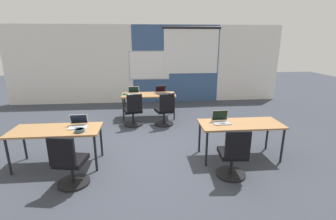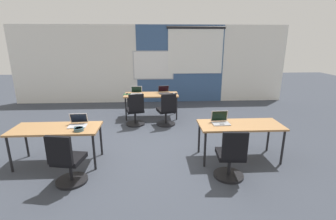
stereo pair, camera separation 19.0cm
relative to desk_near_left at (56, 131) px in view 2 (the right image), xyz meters
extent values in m
plane|color=#383D47|center=(1.75, 0.60, -0.66)|extent=(24.00, 24.00, 0.00)
cube|color=silver|center=(1.75, 4.80, 0.74)|extent=(10.00, 0.20, 2.80)
cube|color=#385684|center=(2.81, 4.69, 0.74)|extent=(3.19, 0.01, 2.80)
cube|color=#B7B7BC|center=(1.82, 4.69, 0.72)|extent=(1.48, 0.02, 1.04)
cube|color=white|center=(1.82, 4.68, 0.72)|extent=(1.40, 0.02, 0.96)
cube|color=white|center=(3.36, 4.67, 1.20)|extent=(2.00, 0.02, 1.58)
cylinder|color=black|center=(3.36, 4.67, 2.04)|extent=(2.10, 0.10, 0.10)
cube|color=#A37547|center=(0.00, 0.00, 0.04)|extent=(1.60, 0.70, 0.04)
cylinder|color=black|center=(-0.74, -0.30, -0.32)|extent=(0.04, 0.04, 0.68)
cylinder|color=black|center=(0.74, -0.30, -0.32)|extent=(0.04, 0.04, 0.68)
cylinder|color=black|center=(-0.74, 0.30, -0.32)|extent=(0.04, 0.04, 0.68)
cylinder|color=black|center=(0.74, 0.30, -0.32)|extent=(0.04, 0.04, 0.68)
cube|color=#A37547|center=(3.50, 0.00, 0.04)|extent=(1.60, 0.70, 0.04)
cylinder|color=black|center=(2.76, -0.30, -0.32)|extent=(0.04, 0.04, 0.68)
cylinder|color=black|center=(4.24, -0.30, -0.32)|extent=(0.04, 0.04, 0.68)
cylinder|color=black|center=(2.76, 0.30, -0.32)|extent=(0.04, 0.04, 0.68)
cylinder|color=black|center=(4.24, 0.30, -0.32)|extent=(0.04, 0.04, 0.68)
cube|color=#A37547|center=(1.75, 2.80, 0.04)|extent=(1.60, 0.70, 0.04)
cylinder|color=black|center=(1.01, 2.50, -0.32)|extent=(0.04, 0.04, 0.68)
cylinder|color=black|center=(2.49, 2.50, -0.32)|extent=(0.04, 0.04, 0.68)
cylinder|color=black|center=(1.01, 3.10, -0.32)|extent=(0.04, 0.04, 0.68)
cylinder|color=black|center=(2.49, 3.10, -0.32)|extent=(0.04, 0.04, 0.68)
cube|color=#333338|center=(2.15, 2.84, 0.07)|extent=(0.36, 0.28, 0.02)
cube|color=#4C4C4F|center=(2.16, 2.79, 0.08)|extent=(0.10, 0.07, 0.00)
cube|color=#333338|center=(2.13, 3.00, 0.18)|extent=(0.34, 0.14, 0.21)
cube|color=black|center=(2.13, 2.99, 0.18)|extent=(0.31, 0.12, 0.18)
cube|color=black|center=(2.43, 2.80, 0.06)|extent=(0.22, 0.19, 0.00)
ellipsoid|color=#B2B2B7|center=(2.43, 2.80, 0.08)|extent=(0.06, 0.10, 0.03)
cylinder|color=black|center=(2.15, 2.08, -0.64)|extent=(0.52, 0.52, 0.04)
cylinder|color=black|center=(2.15, 2.08, -0.45)|extent=(0.06, 0.06, 0.34)
cube|color=black|center=(2.15, 2.08, -0.24)|extent=(0.54, 0.54, 0.08)
cube|color=black|center=(2.22, 1.84, 0.03)|extent=(0.40, 0.16, 0.46)
sphere|color=black|center=(2.09, 2.31, -0.64)|extent=(0.04, 0.04, 0.04)
sphere|color=black|center=(2.39, 2.07, -0.64)|extent=(0.04, 0.04, 0.04)
sphere|color=black|center=(1.96, 1.95, -0.64)|extent=(0.04, 0.04, 0.04)
cube|color=#9E9EA3|center=(3.12, 0.02, 0.07)|extent=(0.34, 0.24, 0.02)
cube|color=#4C4C4F|center=(3.13, -0.03, 0.08)|extent=(0.09, 0.06, 0.00)
cube|color=#9E9EA3|center=(3.12, 0.15, 0.19)|extent=(0.33, 0.05, 0.22)
cube|color=black|center=(3.12, 0.15, 0.19)|extent=(0.30, 0.04, 0.19)
cylinder|color=black|center=(3.11, -0.67, -0.64)|extent=(0.52, 0.52, 0.04)
cylinder|color=black|center=(3.11, -0.67, -0.45)|extent=(0.06, 0.06, 0.34)
cube|color=black|center=(3.11, -0.67, -0.24)|extent=(0.47, 0.47, 0.08)
cube|color=black|center=(3.09, -0.92, 0.03)|extent=(0.40, 0.09, 0.46)
sphere|color=black|center=(3.13, -0.44, -0.64)|extent=(0.04, 0.04, 0.04)
sphere|color=black|center=(3.33, -0.76, -0.64)|extent=(0.04, 0.04, 0.04)
sphere|color=black|center=(2.89, -0.73, -0.64)|extent=(0.04, 0.04, 0.04)
cube|color=#B7B7BC|center=(0.38, 0.04, 0.07)|extent=(0.34, 0.25, 0.02)
cube|color=#4C4C4F|center=(0.39, -0.01, 0.08)|extent=(0.09, 0.07, 0.00)
cube|color=#B7B7BC|center=(0.37, 0.20, 0.18)|extent=(0.34, 0.11, 0.21)
cube|color=black|center=(0.38, 0.19, 0.18)|extent=(0.30, 0.10, 0.18)
cylinder|color=black|center=(0.43, -0.69, -0.64)|extent=(0.52, 0.52, 0.04)
cylinder|color=black|center=(0.43, -0.69, -0.45)|extent=(0.06, 0.06, 0.34)
cube|color=black|center=(0.43, -0.69, -0.24)|extent=(0.51, 0.51, 0.08)
cube|color=black|center=(0.39, -0.93, 0.03)|extent=(0.40, 0.13, 0.46)
sphere|color=black|center=(0.48, -0.46, -0.64)|extent=(0.04, 0.04, 0.04)
sphere|color=black|center=(0.64, -0.80, -0.64)|extent=(0.04, 0.04, 0.04)
sphere|color=black|center=(0.20, -0.72, -0.64)|extent=(0.04, 0.04, 0.04)
cube|color=silver|center=(1.31, 2.78, 0.07)|extent=(0.33, 0.23, 0.02)
cube|color=#4C4C4F|center=(1.30, 2.73, 0.08)|extent=(0.09, 0.06, 0.00)
cube|color=silver|center=(1.31, 2.93, 0.18)|extent=(0.33, 0.09, 0.21)
cube|color=black|center=(1.31, 2.93, 0.18)|extent=(0.30, 0.07, 0.18)
cube|color=#23512D|center=(1.03, 2.82, 0.06)|extent=(0.22, 0.19, 0.00)
ellipsoid|color=black|center=(1.03, 2.82, 0.08)|extent=(0.08, 0.11, 0.03)
cylinder|color=black|center=(1.30, 2.13, -0.64)|extent=(0.52, 0.52, 0.04)
cylinder|color=black|center=(1.30, 2.13, -0.45)|extent=(0.06, 0.06, 0.34)
cube|color=black|center=(1.30, 2.13, -0.24)|extent=(0.54, 0.54, 0.08)
cube|color=black|center=(1.36, 1.89, 0.03)|extent=(0.40, 0.16, 0.46)
sphere|color=black|center=(1.24, 2.36, -0.64)|extent=(0.04, 0.04, 0.04)
sphere|color=black|center=(1.53, 2.12, -0.64)|extent=(0.04, 0.04, 0.04)
sphere|color=black|center=(1.10, 2.01, -0.64)|extent=(0.04, 0.04, 0.04)
cylinder|color=#3D6070|center=(0.48, -0.19, 0.09)|extent=(0.17, 0.17, 0.05)
torus|color=#3D6070|center=(0.48, -0.19, 0.11)|extent=(0.18, 0.18, 0.02)
cylinder|color=gold|center=(0.48, -0.19, 0.11)|extent=(0.14, 0.14, 0.01)
camera|label=1|loc=(1.65, -4.38, 1.65)|focal=26.21mm
camera|label=2|loc=(1.84, -4.40, 1.65)|focal=26.21mm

